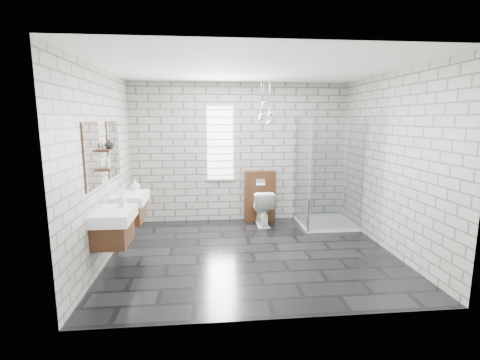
{
  "coord_description": "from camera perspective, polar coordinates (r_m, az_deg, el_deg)",
  "views": [
    {
      "loc": [
        -0.67,
        -4.97,
        2.0
      ],
      "look_at": [
        -0.15,
        0.35,
        1.06
      ],
      "focal_mm": 26.0,
      "sensor_mm": 36.0,
      "label": 1
    }
  ],
  "objects": [
    {
      "name": "soap_bottle_b",
      "position": [
        5.96,
        -16.84,
        -0.73
      ],
      "size": [
        0.15,
        0.15,
        0.18
      ],
      "primitive_type": "imported",
      "rotation": [
        0.0,
        0.0,
        -0.04
      ],
      "color": "#B2B2B2",
      "rests_on": "vanity_right"
    },
    {
      "name": "soap_bottle_c",
      "position": [
        5.1,
        -20.92,
        2.84
      ],
      "size": [
        0.09,
        0.09,
        0.19
      ],
      "primitive_type": "imported",
      "rotation": [
        0.0,
        0.0,
        0.25
      ],
      "color": "#B2B2B2",
      "rests_on": "shelf_lower"
    },
    {
      "name": "floor",
      "position": [
        5.41,
        1.99,
        -11.9
      ],
      "size": [
        4.2,
        3.6,
        0.02
      ],
      "primitive_type": "cube",
      "color": "black",
      "rests_on": "ground"
    },
    {
      "name": "wall_back",
      "position": [
        6.85,
        0.07,
        4.49
      ],
      "size": [
        4.2,
        0.02,
        2.7
      ],
      "primitive_type": "cube",
      "color": "#A5A59F",
      "rests_on": "floor"
    },
    {
      "name": "flush_plate",
      "position": [
        6.76,
        3.43,
        -0.31
      ],
      "size": [
        0.18,
        0.01,
        0.12
      ],
      "primitive_type": "cube",
      "color": "silver",
      "rests_on": "cistern_panel"
    },
    {
      "name": "shower_enclosure",
      "position": [
        6.7,
        13.52,
        -3.26
      ],
      "size": [
        1.0,
        1.0,
        2.03
      ],
      "color": "white",
      "rests_on": "floor"
    },
    {
      "name": "shelf_lower",
      "position": [
        5.15,
        -20.83,
        1.7
      ],
      "size": [
        0.14,
        0.3,
        0.03
      ],
      "primitive_type": "cube",
      "color": "#422614",
      "rests_on": "wall_left"
    },
    {
      "name": "wall_right",
      "position": [
        5.73,
        23.49,
        2.6
      ],
      "size": [
        0.02,
        3.6,
        2.7
      ],
      "primitive_type": "cube",
      "color": "#A5A59F",
      "rests_on": "floor"
    },
    {
      "name": "ceiling",
      "position": [
        5.07,
        2.18,
        17.98
      ],
      "size": [
        4.2,
        3.6,
        0.02
      ],
      "primitive_type": "cube",
      "color": "white",
      "rests_on": "wall_back"
    },
    {
      "name": "soap_bottle_a",
      "position": [
        4.9,
        -18.77,
        -3.09
      ],
      "size": [
        0.1,
        0.1,
        0.18
      ],
      "primitive_type": "imported",
      "rotation": [
        0.0,
        0.0,
        -0.27
      ],
      "color": "#B2B2B2",
      "rests_on": "vanity_left"
    },
    {
      "name": "vase",
      "position": [
        5.21,
        -20.68,
        5.57
      ],
      "size": [
        0.16,
        0.16,
        0.13
      ],
      "primitive_type": "imported",
      "rotation": [
        0.0,
        0.0,
        0.36
      ],
      "color": "#B2B2B2",
      "rests_on": "shelf_upper"
    },
    {
      "name": "wall_front",
      "position": [
        3.3,
        6.25,
        -1.48
      ],
      "size": [
        4.2,
        0.02,
        2.7
      ],
      "primitive_type": "cube",
      "color": "#A5A59F",
      "rests_on": "floor"
    },
    {
      "name": "vanity_left",
      "position": [
        4.8,
        -20.42,
        -5.73
      ],
      "size": [
        0.47,
        0.7,
        1.57
      ],
      "color": "#422614",
      "rests_on": "wall_left"
    },
    {
      "name": "pendant_cluster",
      "position": [
        6.44,
        4.11,
        10.73
      ],
      "size": [
        0.27,
        0.23,
        0.8
      ],
      "color": "silver",
      "rests_on": "ceiling"
    },
    {
      "name": "wall_left",
      "position": [
        5.22,
        -21.56,
        2.09
      ],
      "size": [
        0.02,
        3.6,
        2.7
      ],
      "primitive_type": "cube",
      "color": "#A5A59F",
      "rests_on": "floor"
    },
    {
      "name": "window",
      "position": [
        6.78,
        -3.29,
        6.11
      ],
      "size": [
        0.56,
        0.05,
        1.48
      ],
      "color": "white",
      "rests_on": "wall_back"
    },
    {
      "name": "cistern_panel",
      "position": [
        6.92,
        3.27,
        -2.6
      ],
      "size": [
        0.6,
        0.2,
        1.0
      ],
      "primitive_type": "cube",
      "color": "#422614",
      "rests_on": "floor"
    },
    {
      "name": "shelf_upper",
      "position": [
        5.13,
        -21.01,
        4.58
      ],
      "size": [
        0.14,
        0.3,
        0.03
      ],
      "primitive_type": "cube",
      "color": "#422614",
      "rests_on": "wall_left"
    },
    {
      "name": "toilet",
      "position": [
        6.67,
        3.65,
        -4.51
      ],
      "size": [
        0.39,
        0.67,
        0.68
      ],
      "primitive_type": "imported",
      "rotation": [
        0.0,
        0.0,
        3.15
      ],
      "color": "white",
      "rests_on": "floor"
    },
    {
      "name": "vanity_right",
      "position": [
        5.74,
        -17.9,
        -3.06
      ],
      "size": [
        0.47,
        0.7,
        1.57
      ],
      "color": "#422614",
      "rests_on": "wall_left"
    }
  ]
}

